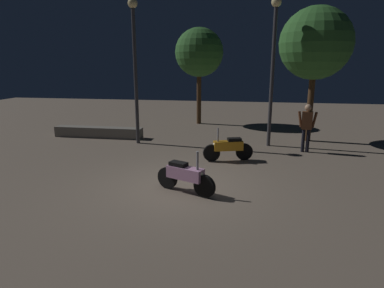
{
  "coord_description": "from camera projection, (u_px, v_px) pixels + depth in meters",
  "views": [
    {
      "loc": [
        1.67,
        -7.78,
        3.11
      ],
      "look_at": [
        0.25,
        0.63,
        1.0
      ],
      "focal_mm": 30.38,
      "sensor_mm": 36.0,
      "label": 1
    }
  ],
  "objects": [
    {
      "name": "streetlamp_near",
      "position": [
        273.0,
        56.0,
        11.9
      ],
      "size": [
        0.36,
        0.36,
        5.42
      ],
      "color": "#38383D",
      "rests_on": "ground_plane"
    },
    {
      "name": "planter_wall_low",
      "position": [
        99.0,
        132.0,
        14.09
      ],
      "size": [
        3.88,
        0.5,
        0.45
      ],
      "color": "gray",
      "rests_on": "ground_plane"
    },
    {
      "name": "motorcycle_orange_parked_left",
      "position": [
        228.0,
        148.0,
        10.63
      ],
      "size": [
        1.62,
        0.57,
        1.11
      ],
      "rotation": [
        0.0,
        0.0,
        3.43
      ],
      "color": "black",
      "rests_on": "ground_plane"
    },
    {
      "name": "tree_center_bg",
      "position": [
        315.0,
        44.0,
        12.6
      ],
      "size": [
        2.79,
        2.79,
        5.28
      ],
      "color": "#4C331E",
      "rests_on": "ground_plane"
    },
    {
      "name": "ground_plane",
      "position": [
        178.0,
        187.0,
        8.46
      ],
      "size": [
        40.0,
        40.0,
        0.0
      ],
      "primitive_type": "plane",
      "color": "#756656"
    },
    {
      "name": "streetlamp_far",
      "position": [
        135.0,
        55.0,
        12.3
      ],
      "size": [
        0.36,
        0.36,
        5.45
      ],
      "color": "#38383D",
      "rests_on": "ground_plane"
    },
    {
      "name": "motorcycle_pink_foreground",
      "position": [
        185.0,
        176.0,
        7.96
      ],
      "size": [
        1.57,
        0.75,
        1.11
      ],
      "rotation": [
        0.0,
        0.0,
        -0.4
      ],
      "color": "black",
      "rests_on": "ground_plane"
    },
    {
      "name": "tree_left_bg",
      "position": [
        199.0,
        53.0,
        16.54
      ],
      "size": [
        2.46,
        2.46,
        4.91
      ],
      "color": "#4C331E",
      "rests_on": "ground_plane"
    },
    {
      "name": "person_rider_beside",
      "position": [
        307.0,
        124.0,
        11.54
      ],
      "size": [
        0.67,
        0.31,
        1.74
      ],
      "rotation": [
        0.0,
        0.0,
        4.51
      ],
      "color": "black",
      "rests_on": "ground_plane"
    }
  ]
}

